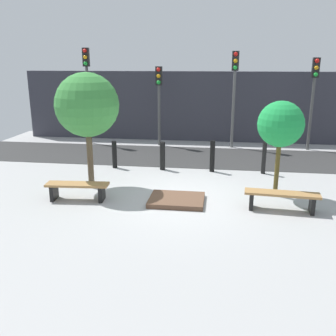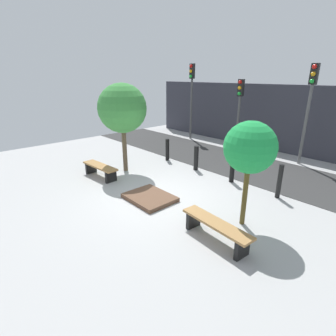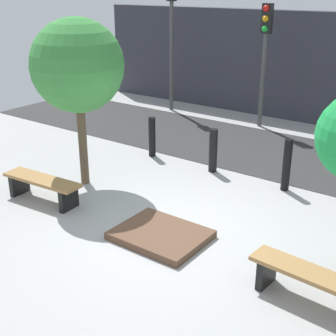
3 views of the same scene
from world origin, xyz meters
name	(u,v)px [view 1 (image 1 of 3)]	position (x,y,z in m)	size (l,w,h in m)	color
ground_plane	(178,199)	(0.00, 0.00, 0.00)	(18.00, 18.00, 0.00)	#A4A4A4
road_strip	(191,157)	(0.00, 4.63, 0.01)	(18.00, 3.29, 0.01)	#313131
building_facade	(198,106)	(0.00, 7.91, 1.58)	(16.20, 0.50, 3.15)	#33333D
bench_left	(78,188)	(-2.65, -0.47, 0.33)	(1.69, 0.55, 0.47)	black
bench_right	(282,197)	(2.65, -0.47, 0.34)	(1.84, 0.54, 0.48)	black
planter_bed	(177,200)	(0.00, -0.27, 0.06)	(1.44, 1.14, 0.12)	brown
tree_behind_left_bench	(87,105)	(-2.65, 0.62, 2.40)	(1.80, 1.80, 3.32)	brown
tree_behind_right_bench	(281,125)	(2.65, 0.62, 1.98)	(1.22, 1.22, 2.61)	brown
bollard_far_left	(114,154)	(-2.53, 2.74, 0.47)	(0.17, 0.17, 0.95)	black
bollard_left	(162,156)	(-0.84, 2.74, 0.48)	(0.18, 0.18, 0.97)	black
bollard_center	(212,156)	(0.84, 2.74, 0.53)	(0.16, 0.16, 1.07)	black
bollard_right	(264,158)	(2.53, 2.74, 0.53)	(0.14, 0.14, 1.07)	black
traffic_light_west	(87,79)	(-4.75, 6.56, 2.84)	(0.28, 0.27, 4.14)	#494949
traffic_light_mid_west	(159,91)	(-1.58, 6.56, 2.35)	(0.28, 0.27, 3.38)	#4C4C4C
traffic_light_mid_east	(234,83)	(1.58, 6.56, 2.74)	(0.28, 0.27, 3.99)	#5B5B5B
traffic_light_east	(314,87)	(4.75, 6.56, 2.57)	(0.28, 0.27, 3.73)	#4A4A4A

